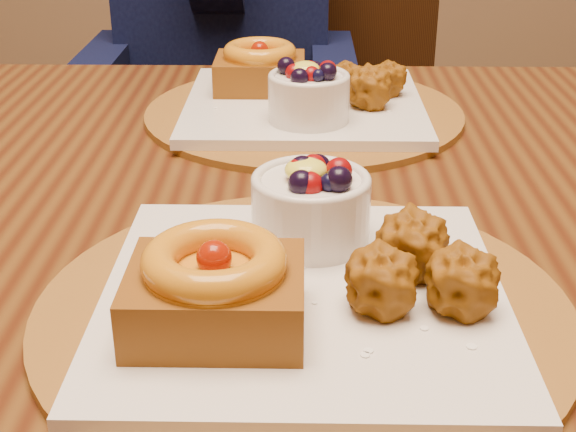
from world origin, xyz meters
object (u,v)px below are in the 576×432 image
Objects in this scene: place_setting_far at (302,97)px; chair_far at (328,149)px; place_setting_near at (300,278)px; dining_table at (303,260)px.

chair_far is at bearing 84.92° from place_setting_far.
dining_table is at bearing 89.20° from place_setting_near.
place_setting_far is (-0.00, 0.22, 0.10)m from dining_table.
place_setting_near reaches higher than dining_table.
dining_table is 4.21× the size of place_setting_far.
chair_far is (0.05, 0.83, -0.20)m from dining_table.
place_setting_near is at bearing -89.06° from chair_far.
chair_far is (0.05, 0.62, -0.30)m from place_setting_far.
place_setting_near is 1.09m from chair_far.
chair_far is at bearing 86.99° from place_setting_near.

